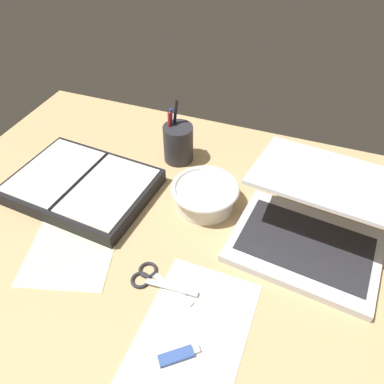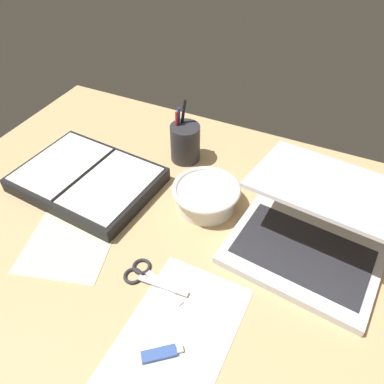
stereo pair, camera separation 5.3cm
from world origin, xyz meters
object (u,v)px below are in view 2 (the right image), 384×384
(pen_cup, at_px, (185,142))
(scissors, at_px, (144,275))
(planner, at_px, (87,179))
(bowl, at_px, (206,196))
(laptop, at_px, (312,231))

(pen_cup, relative_size, scissors, 1.19)
(planner, distance_m, scissors, 0.32)
(bowl, bearing_deg, laptop, -4.41)
(laptop, distance_m, pen_cup, 0.41)
(scissors, bearing_deg, bowl, 90.68)
(bowl, xyz_separation_m, planner, (-0.30, -0.06, -0.01))
(bowl, distance_m, pen_cup, 0.19)
(laptop, bearing_deg, planner, -169.04)
(planner, bearing_deg, scissors, -28.44)
(laptop, height_order, bowl, laptop)
(pen_cup, xyz_separation_m, scissors, (0.09, -0.38, -0.05))
(laptop, bearing_deg, pen_cup, 162.84)
(laptop, xyz_separation_m, bowl, (-0.25, 0.02, -0.02))
(planner, bearing_deg, pen_cup, 54.75)
(laptop, relative_size, scissors, 2.53)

